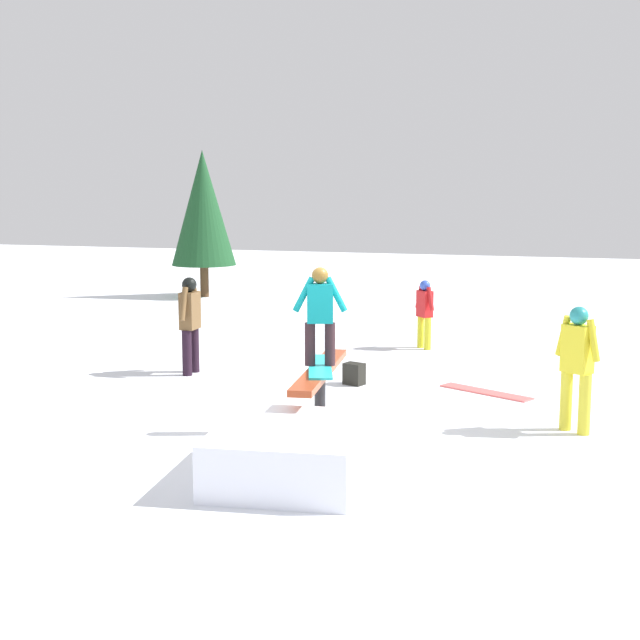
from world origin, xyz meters
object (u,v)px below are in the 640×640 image
backpack_on_snow (354,374)px  pine_tree_near (203,208)px  rail_feature (320,377)px  bystander_red (425,310)px  main_rider_on_rail (320,320)px  bystander_brown (190,320)px  bystander_yellow (577,362)px  loose_snowboard_coral (486,392)px

backpack_on_snow → pine_tree_near: bearing=145.0°
rail_feature → bystander_red: size_ratio=1.99×
rail_feature → main_rider_on_rail: size_ratio=1.76×
bystander_red → bystander_brown: 4.72m
main_rider_on_rail → pine_tree_near: pine_tree_near is taller
rail_feature → backpack_on_snow: (2.78, 0.33, -0.54)m
bystander_brown → backpack_on_snow: bystander_brown is taller
rail_feature → bystander_brown: bystander_brown is taller
bystander_yellow → loose_snowboard_coral: (1.84, 1.34, -0.88)m
bystander_yellow → bystander_red: bearing=155.0°
rail_feature → pine_tree_near: 14.49m
rail_feature → backpack_on_snow: 2.85m
loose_snowboard_coral → bystander_red: bearing=-37.6°
rail_feature → main_rider_on_rail: main_rider_on_rail is taller
rail_feature → bystander_yellow: size_ratio=1.63×
bystander_red → pine_tree_near: pine_tree_near is taller
loose_snowboard_coral → backpack_on_snow: 2.04m
bystander_brown → pine_tree_near: 10.62m
main_rider_on_rail → backpack_on_snow: 3.07m
pine_tree_near → bystander_yellow: bearing=-137.5°
main_rider_on_rail → bystander_yellow: bearing=-90.2°
bystander_brown → backpack_on_snow: 2.88m
main_rider_on_rail → loose_snowboard_coral: bearing=-49.4°
bystander_yellow → bystander_brown: bearing=-160.3°
loose_snowboard_coral → bystander_yellow: bearing=153.0°
rail_feature → bystander_red: bearing=-8.5°
bystander_red → bystander_yellow: (-5.21, -2.94, 0.16)m
bystander_red → pine_tree_near: size_ratio=0.32×
bystander_red → backpack_on_snow: bearing=-51.4°
bystander_yellow → main_rider_on_rail: bearing=-126.2°
rail_feature → main_rider_on_rail: 0.72m
loose_snowboard_coral → backpack_on_snow: bearing=28.5°
main_rider_on_rail → bystander_brown: main_rider_on_rail is taller
rail_feature → loose_snowboard_coral: size_ratio=1.74×
main_rider_on_rail → bystander_brown: size_ratio=0.92×
bystander_yellow → backpack_on_snow: bystander_yellow is taller
loose_snowboard_coral → pine_tree_near: bearing=-19.4°
main_rider_on_rail → pine_tree_near: bearing=12.3°
bystander_red → pine_tree_near: bearing=-173.7°
rail_feature → main_rider_on_rail: bearing=0.0°
rail_feature → bystander_yellow: bearing=-79.3°
bystander_red → loose_snowboard_coral: 3.80m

